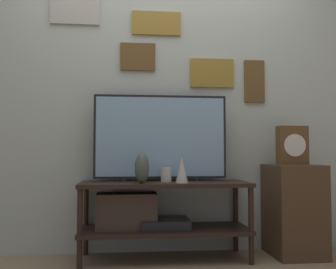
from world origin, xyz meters
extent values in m
cube|color=beige|center=(0.00, 0.55, 1.35)|extent=(6.40, 0.06, 2.70)
cube|color=brown|center=(0.79, 0.51, 1.41)|extent=(0.17, 0.02, 0.36)
cube|color=#2D2D33|center=(0.79, 0.51, 1.41)|extent=(0.14, 0.01, 0.32)
cube|color=olive|center=(0.42, 0.51, 1.48)|extent=(0.37, 0.02, 0.24)
cube|color=beige|center=(0.42, 0.51, 1.48)|extent=(0.33, 0.01, 0.21)
cube|color=olive|center=(-0.05, 0.51, 1.89)|extent=(0.41, 0.02, 0.20)
cube|color=#2D2D33|center=(-0.05, 0.51, 1.89)|extent=(0.37, 0.01, 0.16)
cube|color=brown|center=(-0.20, 0.51, 1.60)|extent=(0.29, 0.02, 0.23)
cube|color=beige|center=(-0.20, 0.51, 1.60)|extent=(0.25, 0.01, 0.19)
cube|color=black|center=(0.00, 0.27, 0.57)|extent=(1.28, 0.46, 0.03)
cube|color=black|center=(0.00, 0.27, 0.22)|extent=(1.28, 0.46, 0.03)
cylinder|color=black|center=(-0.61, 0.07, 0.29)|extent=(0.04, 0.04, 0.58)
cylinder|color=black|center=(0.61, 0.07, 0.29)|extent=(0.04, 0.04, 0.58)
cylinder|color=black|center=(-0.61, 0.47, 0.29)|extent=(0.04, 0.04, 0.58)
cylinder|color=black|center=(0.61, 0.47, 0.29)|extent=(0.04, 0.04, 0.58)
cube|color=black|center=(0.00, 0.27, 0.27)|extent=(0.36, 0.32, 0.07)
cube|color=#47382D|center=(-0.29, 0.27, 0.37)|extent=(0.45, 0.26, 0.27)
cylinder|color=black|center=(-0.31, 0.38, 0.59)|extent=(0.05, 0.05, 0.02)
cylinder|color=black|center=(0.26, 0.38, 0.59)|extent=(0.05, 0.05, 0.02)
cube|color=black|center=(-0.02, 0.38, 0.93)|extent=(1.05, 0.04, 0.66)
cube|color=#8CB2D1|center=(-0.02, 0.36, 0.93)|extent=(1.01, 0.01, 0.62)
ellipsoid|color=#4C5647|center=(-0.18, 0.15, 0.69)|extent=(0.11, 0.13, 0.22)
cone|color=beige|center=(0.11, 0.15, 0.68)|extent=(0.09, 0.09, 0.19)
cylinder|color=silver|center=(0.01, 0.28, 0.64)|extent=(0.08, 0.08, 0.11)
cube|color=#513823|center=(1.02, 0.28, 0.35)|extent=(0.38, 0.45, 0.71)
cube|color=brown|center=(1.02, 0.29, 0.86)|extent=(0.24, 0.10, 0.31)
cylinder|color=white|center=(1.02, 0.24, 0.86)|extent=(0.18, 0.01, 0.18)
camera|label=1|loc=(-0.29, -2.71, 0.79)|focal=42.00mm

